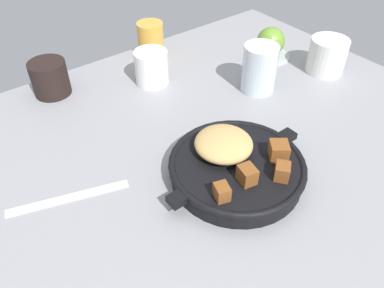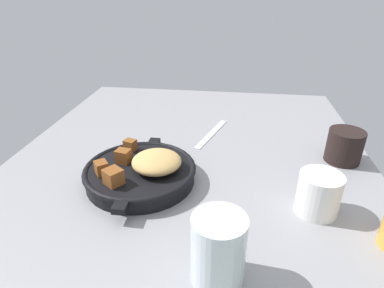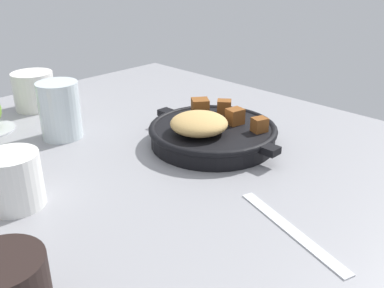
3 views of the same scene
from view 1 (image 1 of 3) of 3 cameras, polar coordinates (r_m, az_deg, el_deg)
ground_plane at (r=68.43cm, az=-0.83°, el=-2.83°), size 113.11×81.98×2.40cm
cast_iron_skillet at (r=63.29cm, az=6.51°, el=-3.10°), size 26.74×22.45×6.49cm
saucer_plate at (r=99.63cm, az=11.30°, el=12.79°), size 10.37×10.37×0.60cm
red_apple at (r=97.98cm, az=11.59°, el=14.69°), size 6.80×6.80×6.80cm
butter_knife at (r=64.00cm, az=-17.84°, el=-7.60°), size 18.50×7.30×0.36cm
ceramic_mug_white at (r=94.97cm, az=19.42°, el=12.26°), size 8.51×8.51×7.92cm
juice_glass_amber at (r=97.47cm, az=-6.15°, el=15.20°), size 6.34×6.34×8.18cm
white_creamer_pitcher at (r=86.00cm, az=-6.03°, el=11.22°), size 7.31×7.31×7.52cm
coffee_mug_dark at (r=87.23cm, az=-20.35°, el=9.17°), size 7.69×7.69×7.36cm
water_glass_tall at (r=83.63cm, az=9.96°, el=10.98°), size 7.29×7.29×10.27cm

